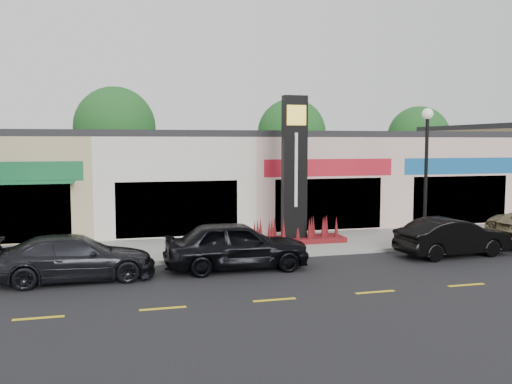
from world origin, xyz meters
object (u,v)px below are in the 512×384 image
Objects in this scene: car_dark_sedan at (75,258)px; car_black_sedan at (236,245)px; pylon_sign at (294,191)px; car_black_conv at (453,237)px; lamp_east_near at (426,162)px.

car_black_sedan reaches higher than car_dark_sedan.
pylon_sign is 4.91m from car_black_sedan.
car_black_conv is (8.34, 0.01, -0.11)m from car_black_sedan.
pylon_sign is at bearing -68.88° from car_dark_sedan.
pylon_sign is at bearing -42.27° from car_black_sedan.
car_black_sedan is at bearing 84.98° from car_black_conv.
car_dark_sedan is (-8.36, -3.59, -1.57)m from pylon_sign.
car_black_sedan is (-3.21, -3.42, -1.45)m from pylon_sign.
car_black_sedan is (5.15, 0.16, 0.12)m from car_dark_sedan.
lamp_east_near is 13.77m from car_dark_sedan.
car_black_conv is at bearing -33.66° from pylon_sign.
car_dark_sedan is (-13.36, -1.89, -2.77)m from lamp_east_near.
pylon_sign reaches higher than car_dark_sedan.
lamp_east_near is 8.79m from car_black_sedan.
car_black_conv reaches higher than car_dark_sedan.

